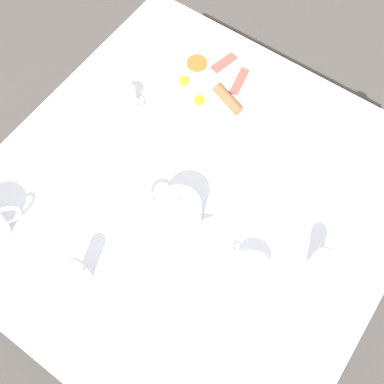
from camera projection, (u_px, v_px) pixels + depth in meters
The scene contains 11 objects.
ground_plane at pixel (192, 268), 1.87m from camera, with size 8.00×8.00×0.00m, color #4C4742.
table at pixel (192, 205), 1.25m from camera, with size 1.06×1.08×0.74m.
breakfast_plate at pixel (211, 85), 1.33m from camera, with size 0.32×0.32×0.04m.
teapot_far at pixel (178, 213), 1.11m from camera, with size 0.21×0.11×0.13m.
teacup_with_saucer_left at pixel (251, 271), 1.08m from camera, with size 0.13×0.13×0.06m.
creamer_jug at pixel (127, 97), 1.28m from camera, with size 0.08×0.05×0.06m.
pepper_grinder at pixel (79, 271), 1.04m from camera, with size 0.04×0.04×0.12m.
salt_grinder at pixel (320, 259), 1.06m from camera, with size 0.04×0.04×0.12m.
knife_by_plate at pixel (317, 199), 1.18m from camera, with size 0.22×0.03×0.00m.
spoon_for_tea at pixel (58, 144), 1.25m from camera, with size 0.03×0.16×0.00m.
fork_spare at pixel (340, 130), 1.27m from camera, with size 0.03×0.16×0.00m.
Camera 1 is at (0.28, -0.40, 1.83)m, focal length 42.00 mm.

